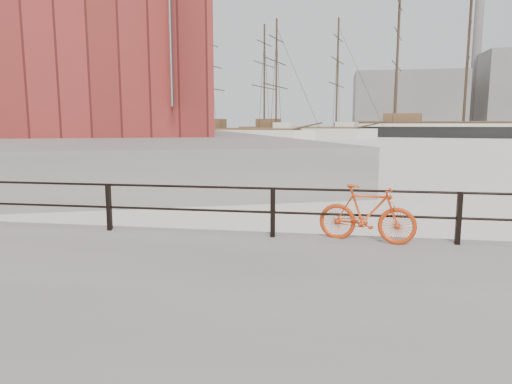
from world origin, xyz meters
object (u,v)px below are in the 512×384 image
at_px(schooner_mid, 299,137).
at_px(workboat_near, 124,152).
at_px(bicycle, 367,214).
at_px(schooner_left, 242,139).
at_px(barque_black, 462,138).
at_px(workboat_far, 90,144).

height_order(schooner_mid, workboat_near, schooner_mid).
xyz_separation_m(bicycle, schooner_left, (-15.52, 66.05, -0.90)).
bearing_deg(bicycle, schooner_left, 115.12).
height_order(barque_black, schooner_mid, barque_black).
relative_size(schooner_mid, schooner_left, 1.18).
bearing_deg(workboat_far, workboat_near, -49.38).
xyz_separation_m(bicycle, schooner_mid, (-6.95, 77.81, -0.90)).
distance_m(schooner_mid, workboat_far, 40.92).
bearing_deg(workboat_far, barque_black, 36.26).
relative_size(schooner_mid, workboat_far, 3.12).
xyz_separation_m(barque_black, schooner_left, (-38.62, -15.55, 0.00)).
distance_m(barque_black, workboat_far, 65.42).
height_order(bicycle, barque_black, barque_black).
bearing_deg(barque_black, schooner_left, -145.23).
height_order(schooner_left, workboat_far, schooner_left).
height_order(workboat_near, workboat_far, same).
height_order(schooner_mid, workboat_far, schooner_mid).
relative_size(schooner_left, workboat_far, 2.64).
bearing_deg(workboat_far, schooner_left, 56.27).
height_order(barque_black, workboat_near, barque_black).
xyz_separation_m(bicycle, barque_black, (23.10, 81.60, -0.90)).
distance_m(barque_black, workboat_near, 66.55).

